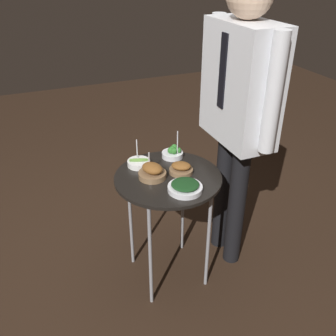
{
  "coord_description": "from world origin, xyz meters",
  "views": [
    {
      "loc": [
        1.59,
        -0.66,
        1.76
      ],
      "look_at": [
        0.0,
        0.0,
        0.76
      ],
      "focal_mm": 40.0,
      "sensor_mm": 36.0,
      "label": 1
    }
  ],
  "objects": [
    {
      "name": "ground_plane",
      "position": [
        0.0,
        0.0,
        0.0
      ],
      "size": [
        8.0,
        8.0,
        0.0
      ],
      "primitive_type": "plane",
      "color": "black"
    },
    {
      "name": "bowl_broccoli_front_right",
      "position": [
        -0.19,
        0.11,
        0.74
      ],
      "size": [
        0.12,
        0.12,
        0.17
      ],
      "color": "silver",
      "rests_on": "serving_cart"
    },
    {
      "name": "bowl_roast_mid_left",
      "position": [
        -0.01,
        0.08,
        0.74
      ],
      "size": [
        0.13,
        0.13,
        0.06
      ],
      "color": "brown",
      "rests_on": "serving_cart"
    },
    {
      "name": "waiter_figure",
      "position": [
        -0.04,
        0.43,
        1.08
      ],
      "size": [
        0.63,
        0.24,
        1.7
      ],
      "color": "black",
      "rests_on": "ground_plane"
    },
    {
      "name": "serving_cart",
      "position": [
        0.0,
        0.0,
        0.65
      ],
      "size": [
        0.58,
        0.58,
        0.71
      ],
      "color": "black",
      "rests_on": "ground_plane"
    },
    {
      "name": "bowl_spinach_near_rim",
      "position": [
        0.16,
        0.03,
        0.73
      ],
      "size": [
        0.18,
        0.18,
        0.05
      ],
      "color": "silver",
      "rests_on": "serving_cart"
    },
    {
      "name": "bowl_roast_back_right",
      "position": [
        -0.02,
        -0.08,
        0.75
      ],
      "size": [
        0.15,
        0.15,
        0.13
      ],
      "color": "brown",
      "rests_on": "serving_cart"
    },
    {
      "name": "bowl_asparagus_front_center",
      "position": [
        -0.17,
        -0.11,
        0.73
      ],
      "size": [
        0.13,
        0.13,
        0.14
      ],
      "color": "white",
      "rests_on": "serving_cart"
    }
  ]
}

